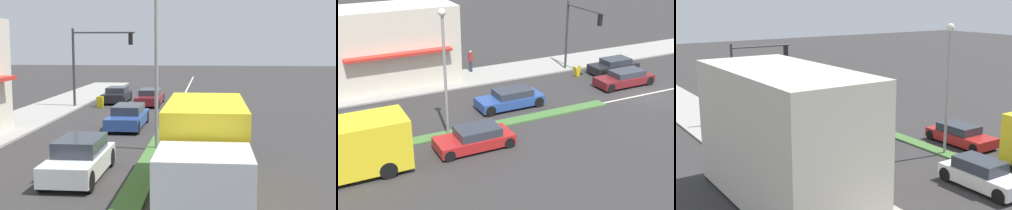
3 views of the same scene
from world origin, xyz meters
The scene contains 13 objects.
ground_plane centered at (0.00, 18.00, 0.00)m, with size 160.00×160.00×0.00m, color #333030.
sidewalk_right centered at (9.00, 18.50, 0.06)m, with size 4.00×73.00×0.12m, color #9E9B93.
lane_marking_center centered at (0.00, 0.00, 0.00)m, with size 0.16×60.00×0.01m, color beige.
building_corner_store centered at (10.49, 15.76, 3.02)m, with size 5.00×9.57×5.81m.
traffic_signal_main centered at (6.12, 2.07, 3.90)m, with size 4.59×0.34×5.60m.
street_lamp centered at (0.00, 15.18, 4.78)m, with size 0.44×0.44×7.37m.
pedestrian centered at (10.22, 9.50, 1.06)m, with size 0.34×0.34×1.77m.
warning_aframe_sign centered at (5.62, 2.23, 0.43)m, with size 0.45×0.53×0.84m.
coupe_blue centered at (2.20, 9.94, 0.62)m, with size 1.81×4.49×1.27m.
hatchback_red centered at (-2.20, 14.37, 0.60)m, with size 1.88×4.33×1.23m.
sedan_dark centered at (5.00, -0.95, 0.60)m, with size 1.76×4.04×1.22m.
van_white centered at (2.20, 19.66, 0.67)m, with size 1.73×4.10×1.39m.
sedan_maroon centered at (2.20, 0.25, 0.59)m, with size 1.78×4.55×1.20m.
Camera 2 is at (-23.77, 23.18, 12.10)m, focal length 50.00 mm.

